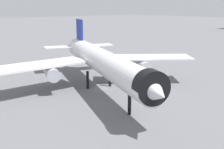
% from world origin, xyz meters
% --- Properties ---
extents(ground, '(900.00, 900.00, 0.00)m').
position_xyz_m(ground, '(0.00, 0.00, 0.00)').
color(ground, slate).
extents(airliner_near_gate, '(56.58, 50.43, 16.15)m').
position_xyz_m(airliner_near_gate, '(0.58, -0.73, 7.12)').
color(airliner_near_gate, white).
rests_on(airliner_near_gate, ground).
extents(baggage_tug_wing, '(3.35, 2.19, 1.85)m').
position_xyz_m(baggage_tug_wing, '(-31.81, 4.73, 0.97)').
color(baggage_tug_wing, black).
rests_on(baggage_tug_wing, ground).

